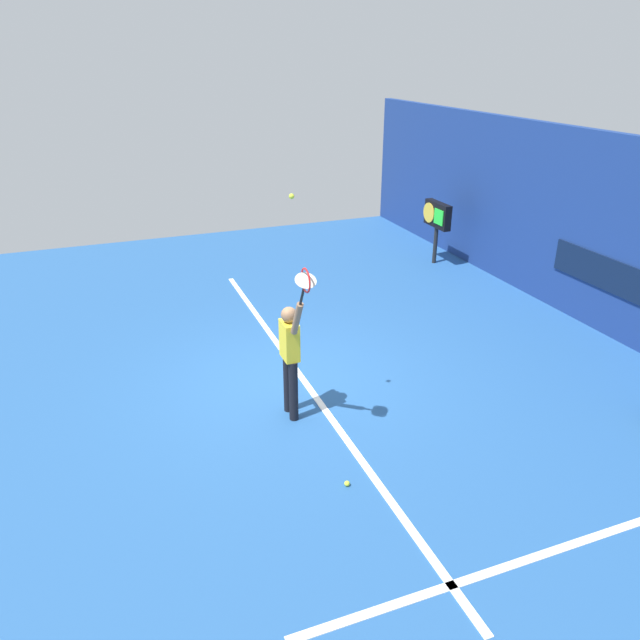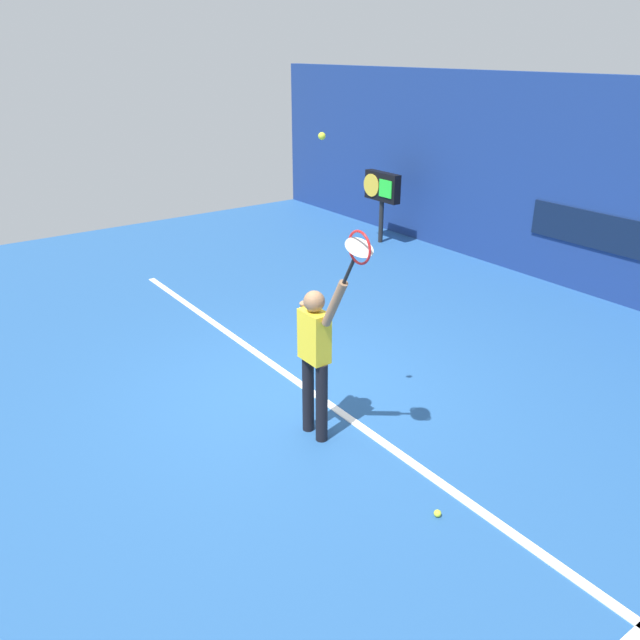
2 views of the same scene
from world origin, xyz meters
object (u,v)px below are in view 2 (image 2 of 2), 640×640
Objects in this scene: tennis_player at (315,352)px; tennis_ball at (322,136)px; scoreboard_clock at (382,189)px; spare_ball at (438,513)px; tennis_racket at (358,250)px.

tennis_player is 28.55× the size of tennis_ball.
tennis_ball is at bearing 45.00° from tennis_player.
tennis_ball reaches higher than scoreboard_clock.
spare_ball is at bearing -37.59° from scoreboard_clock.
tennis_player is 7.60m from scoreboard_clock.
tennis_racket is at bearing -0.37° from tennis_player.
tennis_ball is 3.58m from spare_ball.
tennis_player is 1.99m from spare_ball.
spare_ball is (1.68, 0.08, -3.16)m from tennis_ball.
tennis_racket is 8.15m from scoreboard_clock.
scoreboard_clock is at bearing 133.65° from tennis_player.
spare_ball is at bearing 6.96° from tennis_racket.
tennis_ball is 0.04× the size of scoreboard_clock.
spare_ball is at bearing 2.67° from tennis_ball.
tennis_ball is at bearing -177.33° from spare_ball.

